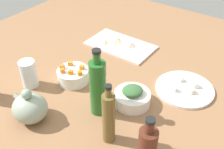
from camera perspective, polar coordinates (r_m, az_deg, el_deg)
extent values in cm
cube|color=#8C6242|center=(123.35, 0.00, -2.41)|extent=(190.00, 190.00, 3.00)
cube|color=silver|center=(148.83, 1.79, 6.15)|extent=(35.78, 20.86, 1.00)
cylinder|color=white|center=(122.68, 14.99, -2.92)|extent=(25.23, 25.23, 1.20)
cylinder|color=white|center=(111.14, 4.24, -5.01)|extent=(14.93, 14.93, 5.26)
cylinder|color=white|center=(123.31, -8.16, -0.21)|extent=(14.15, 14.15, 5.99)
ellipsoid|color=#909D8C|center=(107.14, -16.84, -6.77)|extent=(13.71, 12.94, 10.93)
sphere|color=#86A696|center=(102.60, -17.52, -3.93)|extent=(3.84, 3.84, 3.84)
cylinder|color=#909D8C|center=(110.05, -18.92, -4.94)|extent=(5.38, 2.00, 3.93)
cylinder|color=#552719|center=(87.57, 7.36, -15.29)|extent=(5.96, 5.96, 15.98)
cylinder|color=#552719|center=(79.92, 7.92, -10.88)|extent=(2.68, 2.68, 4.08)
cylinder|color=black|center=(77.99, 8.08, -9.58)|extent=(2.98, 2.98, 1.20)
cylinder|color=brown|center=(92.33, -0.70, -9.25)|extent=(4.52, 4.52, 20.30)
cylinder|color=brown|center=(84.27, -0.76, -3.76)|extent=(2.04, 2.04, 3.06)
cylinder|color=black|center=(82.90, -0.77, -2.64)|extent=(2.26, 2.26, 1.20)
cylinder|color=#256324|center=(101.86, -2.97, -2.92)|extent=(6.36, 6.36, 23.10)
cylinder|color=#256324|center=(93.69, -3.23, 3.49)|extent=(2.86, 2.86, 4.19)
cylinder|color=black|center=(92.23, -3.29, 4.89)|extent=(3.18, 3.18, 1.20)
cylinder|color=white|center=(123.17, -17.09, 0.16)|extent=(7.01, 7.01, 12.47)
cube|color=orange|center=(118.88, -8.66, 0.48)|extent=(2.37, 2.37, 1.80)
cube|color=orange|center=(117.83, -6.78, 0.30)|extent=(2.52, 2.52, 1.80)
cube|color=orange|center=(120.41, -10.39, 0.80)|extent=(2.45, 2.45, 1.80)
cube|color=orange|center=(124.34, -8.75, 2.30)|extent=(2.41, 2.41, 1.80)
cube|color=orange|center=(121.19, -6.34, 1.50)|extent=(2.29, 2.29, 1.80)
cube|color=orange|center=(122.89, -10.43, 1.63)|extent=(2.30, 2.30, 1.80)
ellipsoid|color=#386235|center=(108.41, 4.33, -3.38)|extent=(11.28, 11.43, 3.05)
cube|color=white|center=(123.26, 17.20, -2.15)|extent=(3.11, 3.11, 2.20)
cube|color=#FADECB|center=(119.67, 16.39, -3.32)|extent=(2.96, 2.96, 2.20)
cube|color=white|center=(125.06, 14.21, -0.89)|extent=(2.73, 2.73, 2.20)
cube|color=silver|center=(118.95, 12.91, -2.91)|extent=(2.22, 2.22, 2.20)
pyramid|color=beige|center=(146.51, 4.02, 6.39)|extent=(4.10, 4.44, 2.81)
pyramid|color=beige|center=(149.99, 0.94, 7.26)|extent=(6.19, 6.49, 2.75)
pyramid|color=beige|center=(149.44, -1.61, 6.98)|extent=(6.62, 6.63, 2.10)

